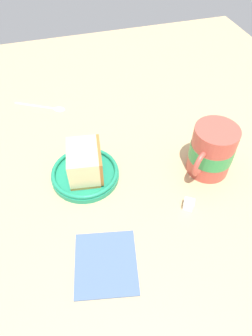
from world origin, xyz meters
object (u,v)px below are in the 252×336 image
(cake_slice, at_px, (85,162))
(sugar_cube, at_px, (189,204))
(small_plate, at_px, (85,173))
(tea_mug, at_px, (212,150))
(teaspoon, at_px, (50,107))
(folded_napkin, at_px, (106,263))

(cake_slice, xyz_separation_m, sugar_cube, (0.17, -0.13, -0.03))
(small_plate, relative_size, tea_mug, 1.28)
(tea_mug, relative_size, sugar_cube, 5.73)
(teaspoon, bearing_deg, tea_mug, -46.04)
(small_plate, distance_m, cake_slice, 0.03)
(teaspoon, relative_size, folded_napkin, 1.12)
(cake_slice, xyz_separation_m, teaspoon, (-0.05, 0.25, -0.04))
(small_plate, relative_size, folded_napkin, 1.23)
(teaspoon, bearing_deg, small_plate, -80.41)
(small_plate, xyz_separation_m, teaspoon, (-0.04, 0.25, -0.01))
(cake_slice, distance_m, teaspoon, 0.26)
(small_plate, xyz_separation_m, tea_mug, (0.25, -0.05, 0.04))
(small_plate, xyz_separation_m, sugar_cube, (0.17, -0.13, -0.00))
(teaspoon, distance_m, sugar_cube, 0.44)
(teaspoon, xyz_separation_m, folded_napkin, (0.04, -0.44, -0.00))
(small_plate, distance_m, tea_mug, 0.26)
(teaspoon, height_order, folded_napkin, teaspoon)
(cake_slice, xyz_separation_m, folded_napkin, (-0.01, -0.19, -0.04))
(small_plate, bearing_deg, cake_slice, -8.37)
(small_plate, height_order, cake_slice, cake_slice)
(sugar_cube, bearing_deg, cake_slice, 142.70)
(teaspoon, relative_size, sugar_cube, 6.74)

